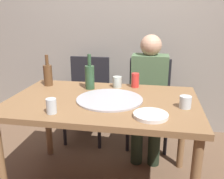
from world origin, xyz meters
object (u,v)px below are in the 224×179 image
object	(u,v)px
wine_glass	(185,102)
chair_left	(88,93)
dining_table	(103,110)
wine_bottle	(48,74)
plate_stack	(151,115)
pizza_tray	(110,99)
tumbler_far	(117,82)
soda_can	(135,80)
guest_in_sweater	(149,89)
beer_bottle	(90,76)
tumbler_near	(51,106)
chair_right	(149,97)

from	to	relation	value
wine_glass	chair_left	world-z (taller)	chair_left
dining_table	wine_bottle	world-z (taller)	wine_bottle
wine_bottle	plate_stack	xyz separation A→B (m)	(0.91, -0.54, -0.09)
pizza_tray	tumbler_far	world-z (taller)	tumbler_far
soda_can	wine_glass	bearing A→B (deg)	-48.58
pizza_tray	tumbler_far	size ratio (longest dim) A/B	5.18
tumbler_far	chair_left	xyz separation A→B (m)	(-0.41, 0.52, -0.29)
dining_table	wine_glass	distance (m)	0.60
soda_can	chair_left	size ratio (longest dim) A/B	0.14
dining_table	guest_in_sweater	bearing A→B (deg)	65.37
soda_can	beer_bottle	bearing A→B (deg)	-162.89
soda_can	tumbler_near	bearing A→B (deg)	-125.00
wine_bottle	tumbler_far	size ratio (longest dim) A/B	2.88
tumbler_near	wine_glass	distance (m)	0.88
chair_right	plate_stack	bearing A→B (deg)	92.19
dining_table	tumbler_near	size ratio (longest dim) A/B	14.35
plate_stack	chair_left	distance (m)	1.34
dining_table	chair_left	distance (m)	0.93
wine_glass	chair_left	distance (m)	1.34
dining_table	tumbler_far	size ratio (longest dim) A/B	14.82
tumbler_far	plate_stack	world-z (taller)	tumbler_far
wine_bottle	chair_left	size ratio (longest dim) A/B	0.30
guest_in_sweater	plate_stack	bearing A→B (deg)	92.54
tumbler_far	tumbler_near	bearing A→B (deg)	-116.61
tumbler_near	dining_table	bearing A→B (deg)	50.08
wine_bottle	tumbler_near	bearing A→B (deg)	-64.27
wine_glass	guest_in_sweater	xyz separation A→B (m)	(-0.26, 0.76, -0.16)
dining_table	plate_stack	distance (m)	0.46
pizza_tray	guest_in_sweater	distance (m)	0.75
plate_stack	guest_in_sweater	distance (m)	0.96
beer_bottle	dining_table	bearing A→B (deg)	-56.08
guest_in_sweater	pizza_tray	bearing A→B (deg)	69.22
soda_can	chair_left	xyz separation A→B (m)	(-0.56, 0.49, -0.30)
tumbler_far	guest_in_sweater	distance (m)	0.48
wine_bottle	soda_can	xyz separation A→B (m)	(0.76, 0.08, -0.04)
beer_bottle	guest_in_sweater	size ratio (longest dim) A/B	0.25
pizza_tray	chair_left	xyz separation A→B (m)	(-0.41, 0.85, -0.25)
plate_stack	chair_left	size ratio (longest dim) A/B	0.24
tumbler_near	plate_stack	size ratio (longest dim) A/B	0.45
beer_bottle	plate_stack	xyz separation A→B (m)	(0.52, -0.51, -0.10)
wine_bottle	chair_right	bearing A→B (deg)	33.14
beer_bottle	chair_right	bearing A→B (deg)	51.32
plate_stack	chair_right	size ratio (longest dim) A/B	0.24
soda_can	guest_in_sweater	distance (m)	0.39
pizza_tray	guest_in_sweater	size ratio (longest dim) A/B	0.42
pizza_tray	plate_stack	bearing A→B (deg)	-40.13
plate_stack	soda_can	bearing A→B (deg)	103.79
tumbler_far	beer_bottle	bearing A→B (deg)	-159.82
chair_left	wine_bottle	bearing A→B (deg)	71.37
wine_glass	chair_right	size ratio (longest dim) A/B	0.09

